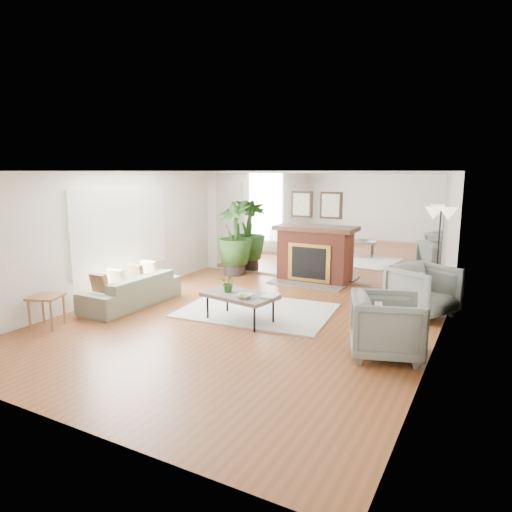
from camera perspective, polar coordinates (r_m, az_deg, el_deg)
The scene contains 18 objects.
ground at distance 7.70m, azimuth -2.04°, elevation -8.38°, with size 7.00×7.00×0.00m, color brown.
wall_left at distance 9.25m, azimuth -18.32°, elevation 2.27°, with size 0.02×7.00×2.50m, color silver.
wall_right at distance 6.44m, azimuth 21.54°, elevation -1.36°, with size 0.02×7.00×2.50m, color silver.
wall_back at distance 10.51m, azimuth 7.57°, elevation 3.66°, with size 6.00×0.02×2.50m, color silver.
mirror_panel at distance 10.50m, azimuth 7.53°, elevation 3.65°, with size 5.40×0.04×2.40m, color silver.
window_panel at distance 9.49m, azimuth -16.49°, elevation 3.19°, with size 0.04×2.40×1.50m, color #B2E09E.
fireplace at distance 10.39m, azimuth 7.03°, elevation 0.30°, with size 1.85×0.83×2.05m.
area_rug at distance 8.32m, azimuth 0.12°, elevation -6.81°, with size 2.64×1.89×0.03m, color beige.
coffee_table at distance 7.64m, azimuth -2.03°, elevation -5.04°, with size 1.31×0.90×0.48m.
sofa at distance 8.92m, azimuth -15.29°, elevation -4.12°, with size 2.01×0.79×0.59m, color gray.
armchair_back at distance 8.50m, azimuth 20.13°, elevation -4.08°, with size 0.95×0.98×0.89m, color gray.
armchair_front at distance 6.51m, azimuth 16.06°, elevation -8.39°, with size 0.92×0.95×0.86m, color gray.
side_table at distance 8.11m, azimuth -24.76°, elevation -5.09°, with size 0.60×0.60×0.53m.
potted_ficus at distance 11.05m, azimuth -2.71°, elevation 2.57°, with size 1.07×1.07×1.80m.
floor_lamp at distance 9.48m, azimuth 22.05°, elevation 4.07°, with size 0.59×0.33×1.82m.
tabletop_plant at distance 7.73m, azimuth -3.44°, elevation -3.39°, with size 0.27×0.24×0.30m, color #366425.
fruit_bowl at distance 7.38m, azimuth -1.48°, elevation -5.02°, with size 0.26×0.26×0.06m, color olive.
book at distance 7.51m, azimuth 1.02°, elevation -4.89°, with size 0.23×0.32×0.02m, color olive.
Camera 1 is at (3.68, -6.28, 2.50)m, focal length 32.00 mm.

